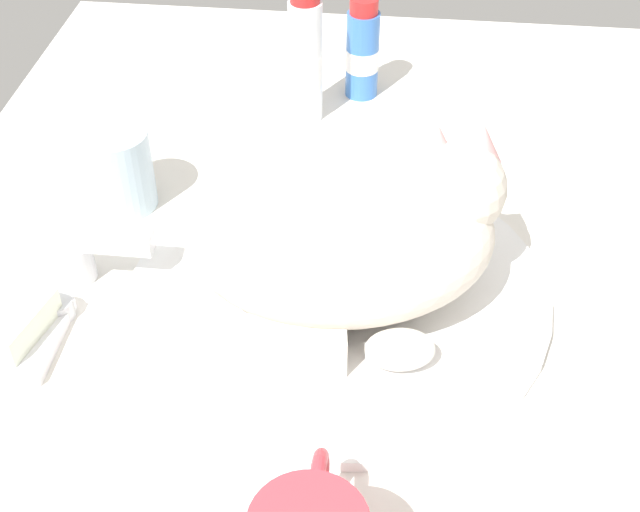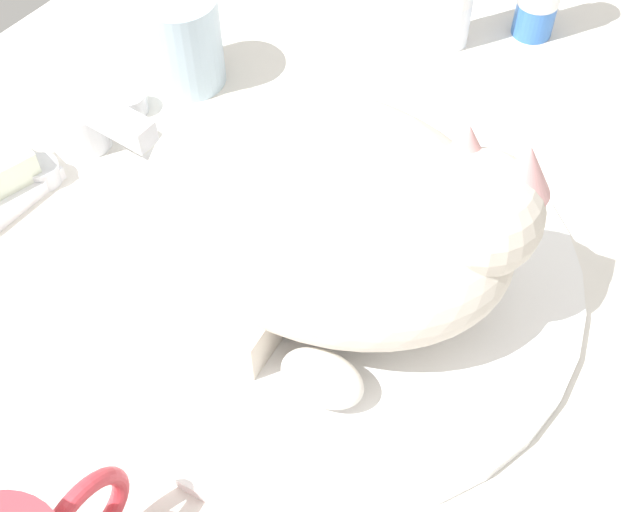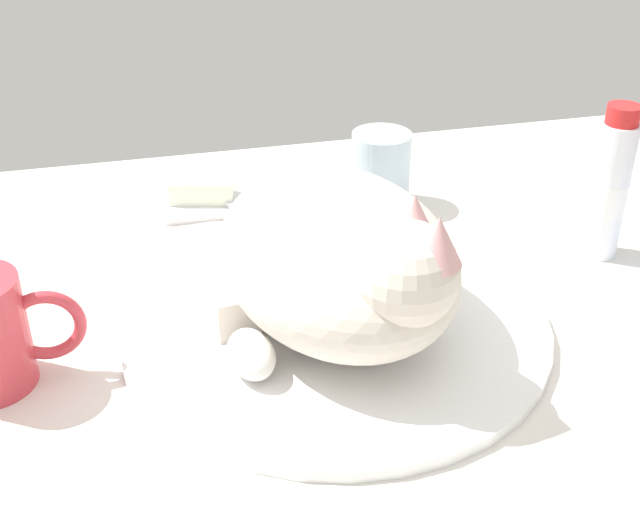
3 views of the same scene
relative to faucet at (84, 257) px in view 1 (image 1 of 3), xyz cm
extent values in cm
cube|color=silver|center=(0.00, -22.64, -3.95)|extent=(110.00, 82.50, 3.00)
cylinder|color=white|center=(0.00, -22.64, -1.91)|extent=(36.87, 36.87, 1.09)
cylinder|color=silver|center=(0.00, 1.05, -0.55)|extent=(3.60, 3.60, 3.80)
cube|color=silver|center=(0.00, -2.71, 2.35)|extent=(2.00, 7.53, 2.00)
cylinder|color=silver|center=(-5.05, 1.05, -1.55)|extent=(2.80, 2.80, 1.80)
cylinder|color=silver|center=(5.05, 1.05, -1.55)|extent=(2.80, 2.80, 1.80)
ellipsoid|color=beige|center=(0.00, -22.64, 4.81)|extent=(21.94, 27.90, 12.34)
sphere|color=beige|center=(2.65, -32.01, 8.20)|extent=(9.07, 9.07, 8.09)
ellipsoid|color=white|center=(2.44, -30.40, 6.35)|extent=(5.09, 5.79, 4.45)
cone|color=#DB9E9E|center=(3.81, -30.02, 11.64)|extent=(4.08, 4.08, 3.64)
cone|color=#DB9E9E|center=(4.29, -33.63, 11.64)|extent=(4.08, 4.08, 3.64)
cube|color=beige|center=(-9.29, -16.73, 0.45)|extent=(5.34, 15.03, 3.62)
ellipsoid|color=white|center=(-8.25, -28.25, 0.27)|extent=(4.30, 6.02, 3.26)
torus|color=#C63842|center=(-23.51, -23.47, 2.24)|extent=(6.25, 1.00, 6.25)
cylinder|color=silver|center=(11.00, -0.24, 1.70)|extent=(6.54, 6.54, 8.30)
cube|color=white|center=(-8.37, 3.05, -1.85)|extent=(9.00, 6.40, 1.20)
cube|color=silver|center=(-8.37, 3.05, 0.02)|extent=(7.68, 5.54, 2.54)
cylinder|color=white|center=(28.94, -16.25, 4.44)|extent=(3.66, 3.66, 13.77)
cylinder|color=white|center=(28.94, -16.25, 3.75)|extent=(3.73, 3.73, 3.44)
cylinder|color=#3870C6|center=(34.61, -22.04, 2.62)|extent=(3.74, 3.74, 10.14)
cylinder|color=white|center=(34.61, -22.04, 2.11)|extent=(3.82, 3.82, 2.54)
cylinder|color=red|center=(34.61, -22.04, 8.59)|extent=(3.18, 3.18, 1.80)
camera|label=1|loc=(-55.38, -27.13, 51.13)|focal=49.07mm
camera|label=2|loc=(-29.59, -43.19, 45.87)|focal=46.57mm
camera|label=3|loc=(-15.32, -79.72, 39.21)|focal=46.42mm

